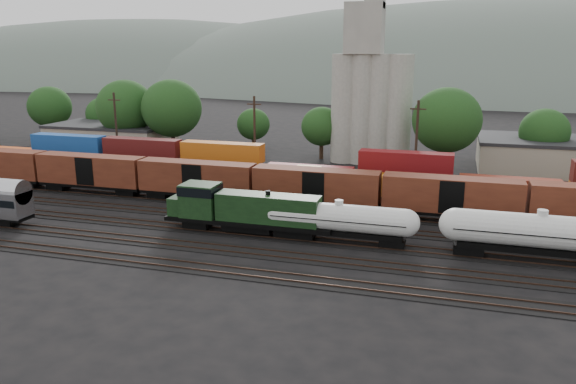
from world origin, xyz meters
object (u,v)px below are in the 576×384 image
(orange_locomotive, at_px, (338,184))
(grain_silo, at_px, (370,96))
(tank_car_a, at_px, (339,219))
(green_locomotive, at_px, (239,209))

(orange_locomotive, height_order, grain_silo, grain_silo)
(tank_car_a, height_order, orange_locomotive, tank_car_a)
(green_locomotive, relative_size, tank_car_a, 1.14)
(grain_silo, bearing_deg, green_locomotive, -100.14)
(orange_locomotive, distance_m, grain_silo, 27.50)
(green_locomotive, height_order, grain_silo, grain_silo)
(tank_car_a, relative_size, grain_silo, 0.55)
(grain_silo, bearing_deg, orange_locomotive, -89.71)
(green_locomotive, bearing_deg, grain_silo, 79.86)
(green_locomotive, xyz_separation_m, orange_locomotive, (7.47, 15.00, -0.41))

